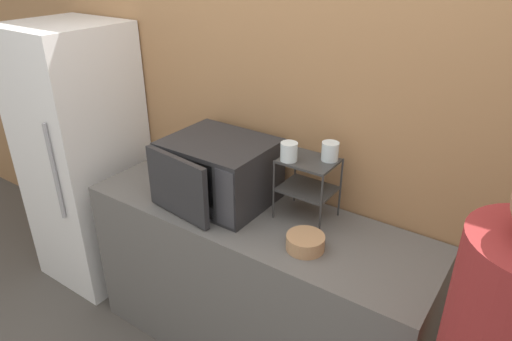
{
  "coord_description": "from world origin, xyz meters",
  "views": [
    {
      "loc": [
        1.12,
        -1.29,
        2.12
      ],
      "look_at": [
        -0.01,
        0.33,
        1.14
      ],
      "focal_mm": 32.0,
      "sensor_mm": 36.0,
      "label": 1
    }
  ],
  "objects_px": {
    "glass_front_left": "(289,152)",
    "refrigerator": "(84,159)",
    "microwave": "(218,171)",
    "dish_rack": "(308,176)",
    "bowl": "(305,242)",
    "glass_back_right": "(330,151)"
  },
  "relations": [
    {
      "from": "glass_back_right",
      "to": "glass_front_left",
      "type": "bearing_deg",
      "value": -144.08
    },
    {
      "from": "dish_rack",
      "to": "refrigerator",
      "type": "height_order",
      "value": "refrigerator"
    },
    {
      "from": "dish_rack",
      "to": "refrigerator",
      "type": "relative_size",
      "value": 0.18
    },
    {
      "from": "glass_front_left",
      "to": "refrigerator",
      "type": "height_order",
      "value": "refrigerator"
    },
    {
      "from": "microwave",
      "to": "glass_front_left",
      "type": "height_order",
      "value": "glass_front_left"
    },
    {
      "from": "microwave",
      "to": "dish_rack",
      "type": "height_order",
      "value": "microwave"
    },
    {
      "from": "microwave",
      "to": "glass_front_left",
      "type": "distance_m",
      "value": 0.43
    },
    {
      "from": "microwave",
      "to": "dish_rack",
      "type": "xyz_separation_m",
      "value": [
        0.46,
        0.11,
        0.06
      ]
    },
    {
      "from": "glass_front_left",
      "to": "refrigerator",
      "type": "relative_size",
      "value": 0.05
    },
    {
      "from": "microwave",
      "to": "refrigerator",
      "type": "bearing_deg",
      "value": -178.5
    },
    {
      "from": "dish_rack",
      "to": "refrigerator",
      "type": "xyz_separation_m",
      "value": [
        -1.57,
        -0.14,
        -0.27
      ]
    },
    {
      "from": "dish_rack",
      "to": "glass_front_left",
      "type": "distance_m",
      "value": 0.16
    },
    {
      "from": "glass_front_left",
      "to": "glass_back_right",
      "type": "bearing_deg",
      "value": 35.92
    },
    {
      "from": "glass_front_left",
      "to": "bowl",
      "type": "bearing_deg",
      "value": -41.33
    },
    {
      "from": "dish_rack",
      "to": "bowl",
      "type": "relative_size",
      "value": 1.81
    },
    {
      "from": "glass_back_right",
      "to": "bowl",
      "type": "relative_size",
      "value": 0.51
    },
    {
      "from": "glass_back_right",
      "to": "bowl",
      "type": "distance_m",
      "value": 0.44
    },
    {
      "from": "microwave",
      "to": "refrigerator",
      "type": "height_order",
      "value": "refrigerator"
    },
    {
      "from": "microwave",
      "to": "glass_back_right",
      "type": "xyz_separation_m",
      "value": [
        0.54,
        0.17,
        0.19
      ]
    },
    {
      "from": "microwave",
      "to": "dish_rack",
      "type": "bearing_deg",
      "value": 13.95
    },
    {
      "from": "microwave",
      "to": "bowl",
      "type": "distance_m",
      "value": 0.62
    },
    {
      "from": "glass_front_left",
      "to": "bowl",
      "type": "height_order",
      "value": "glass_front_left"
    }
  ]
}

